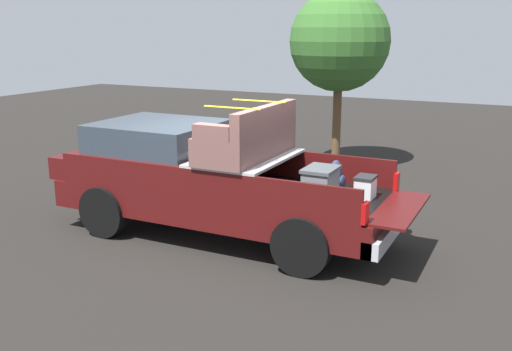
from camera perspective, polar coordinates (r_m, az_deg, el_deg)
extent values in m
plane|color=black|center=(9.68, -3.20, -5.92)|extent=(40.00, 40.00, 0.00)
cube|color=#470F0F|center=(9.48, -3.26, -2.36)|extent=(5.50, 1.92, 0.44)
cube|color=black|center=(8.90, 3.47, -1.86)|extent=(2.80, 1.80, 0.04)
cube|color=#470F0F|center=(8.02, 0.90, -1.96)|extent=(2.80, 0.06, 0.50)
cube|color=#470F0F|center=(9.68, 5.63, 0.84)|extent=(2.80, 0.06, 0.50)
cube|color=#470F0F|center=(9.44, -4.20, 0.52)|extent=(0.06, 1.80, 0.50)
cube|color=#470F0F|center=(8.43, 14.03, -3.22)|extent=(0.55, 1.80, 0.04)
cube|color=#B2B2B7|center=(9.09, -0.99, 1.77)|extent=(1.25, 1.92, 0.04)
cube|color=#470F0F|center=(10.07, -10.00, 1.22)|extent=(2.30, 1.92, 0.50)
cube|color=#2D3842|center=(9.92, -9.65, 3.90)|extent=(1.94, 1.76, 0.47)
cube|color=#470F0F|center=(10.92, -15.72, 1.61)|extent=(0.40, 1.82, 0.38)
cube|color=#B2B2B7|center=(8.57, 12.88, -5.29)|extent=(0.24, 1.92, 0.24)
cube|color=red|center=(7.62, 10.78, -3.67)|extent=(0.06, 0.20, 0.28)
cube|color=red|center=(9.26, 13.75, -0.58)|extent=(0.06, 0.20, 0.28)
cylinder|color=black|center=(9.83, -14.74, -3.43)|extent=(0.86, 0.30, 0.86)
cylinder|color=black|center=(11.16, -8.86, -1.00)|extent=(0.86, 0.30, 0.86)
cylinder|color=black|center=(8.08, 4.59, -6.93)|extent=(0.86, 0.30, 0.86)
cylinder|color=black|center=(9.64, 8.49, -3.45)|extent=(0.86, 0.30, 0.86)
cube|color=slate|center=(8.38, 6.39, -1.13)|extent=(0.40, 0.55, 0.48)
cube|color=#505359|center=(8.31, 6.44, 0.62)|extent=(0.44, 0.59, 0.05)
ellipsoid|color=#384728|center=(8.68, 6.41, -0.83)|extent=(0.20, 0.34, 0.41)
ellipsoid|color=#384728|center=(8.66, 7.08, -1.30)|extent=(0.09, 0.24, 0.18)
ellipsoid|color=#283351|center=(8.89, 7.86, -0.12)|extent=(0.20, 0.37, 0.52)
ellipsoid|color=#283351|center=(8.88, 8.52, -0.69)|extent=(0.09, 0.26, 0.23)
cube|color=white|center=(8.73, 10.76, -1.26)|extent=(0.26, 0.34, 0.30)
cube|color=#262628|center=(8.69, 10.82, -0.18)|extent=(0.28, 0.36, 0.04)
cube|color=brown|center=(9.05, -1.00, 3.19)|extent=(0.84, 2.02, 0.42)
cube|color=brown|center=(8.83, 0.97, 5.61)|extent=(0.16, 2.02, 0.40)
cube|color=brown|center=(8.23, -4.23, 4.29)|extent=(0.60, 0.20, 0.22)
cube|color=brown|center=(9.82, 1.18, 5.98)|extent=(0.60, 0.20, 0.22)
cube|color=yellow|center=(8.55, -2.42, 6.73)|extent=(0.94, 0.03, 0.02)
cube|color=yellow|center=(9.35, 0.27, 7.41)|extent=(0.94, 0.03, 0.02)
cylinder|color=brown|center=(14.32, 8.00, 5.49)|extent=(0.21, 0.21, 2.34)
sphere|color=#346528|center=(14.16, 8.28, 13.06)|extent=(2.40, 2.40, 2.40)
cylinder|color=#3F4C66|center=(14.29, -13.14, 2.29)|extent=(0.56, 0.56, 0.90)
cylinder|color=#3F4C66|center=(14.20, -13.25, 4.22)|extent=(0.60, 0.60, 0.08)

